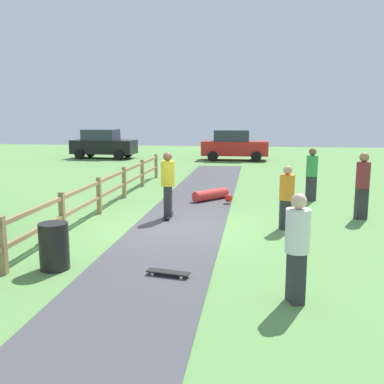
# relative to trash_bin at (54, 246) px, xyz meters

# --- Properties ---
(ground_plane) EXTENTS (60.00, 60.00, 0.00)m
(ground_plane) POSITION_rel_trash_bin_xyz_m (1.80, 3.45, -0.45)
(ground_plane) COLOR #60934C
(asphalt_path) EXTENTS (2.40, 28.00, 0.02)m
(asphalt_path) POSITION_rel_trash_bin_xyz_m (1.80, 3.45, -0.44)
(asphalt_path) COLOR #47474C
(asphalt_path) RESTS_ON ground_plane
(wooden_fence) EXTENTS (0.12, 18.12, 1.10)m
(wooden_fence) POSITION_rel_trash_bin_xyz_m (-0.80, 3.45, 0.22)
(wooden_fence) COLOR #997A51
(wooden_fence) RESTS_ON ground_plane
(trash_bin) EXTENTS (0.56, 0.56, 0.90)m
(trash_bin) POSITION_rel_trash_bin_xyz_m (0.00, 0.00, 0.00)
(trash_bin) COLOR black
(trash_bin) RESTS_ON ground_plane
(skater_riding) EXTENTS (0.40, 0.81, 1.87)m
(skater_riding) POSITION_rel_trash_bin_xyz_m (1.34, 4.40, 0.62)
(skater_riding) COLOR black
(skater_riding) RESTS_ON asphalt_path
(skater_fallen) EXTENTS (1.37, 1.33, 0.36)m
(skater_fallen) POSITION_rel_trash_bin_xyz_m (2.32, 7.21, -0.25)
(skater_fallen) COLOR red
(skater_fallen) RESTS_ON asphalt_path
(skateboard_loose) EXTENTS (0.82, 0.34, 0.08)m
(skateboard_loose) POSITION_rel_trash_bin_xyz_m (2.22, -0.12, -0.36)
(skateboard_loose) COLOR black
(skateboard_loose) RESTS_ON asphalt_path
(bystander_orange) EXTENTS (0.43, 0.43, 1.65)m
(bystander_orange) POSITION_rel_trash_bin_xyz_m (4.56, 3.66, 0.45)
(bystander_orange) COLOR #2D2D33
(bystander_orange) RESTS_ON ground_plane
(bystander_maroon) EXTENTS (0.46, 0.46, 1.88)m
(bystander_maroon) POSITION_rel_trash_bin_xyz_m (6.73, 5.13, 0.60)
(bystander_maroon) COLOR #2D2D33
(bystander_maroon) RESTS_ON ground_plane
(bystander_white) EXTENTS (0.48, 0.48, 1.74)m
(bystander_white) POSITION_rel_trash_bin_xyz_m (4.41, -0.91, 0.51)
(bystander_white) COLOR #2D2D33
(bystander_white) RESTS_ON ground_plane
(bystander_green) EXTENTS (0.54, 0.54, 1.80)m
(bystander_green) POSITION_rel_trash_bin_xyz_m (5.66, 7.68, 0.55)
(bystander_green) COLOR #2D2D33
(bystander_green) RESTS_ON ground_plane
(parked_car_red) EXTENTS (4.23, 2.06, 1.92)m
(parked_car_red) POSITION_rel_trash_bin_xyz_m (2.40, 20.97, 0.51)
(parked_car_red) COLOR red
(parked_car_red) RESTS_ON ground_plane
(parked_car_black) EXTENTS (4.28, 2.16, 1.92)m
(parked_car_black) POSITION_rel_trash_bin_xyz_m (-6.31, 20.98, 0.51)
(parked_car_black) COLOR black
(parked_car_black) RESTS_ON ground_plane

